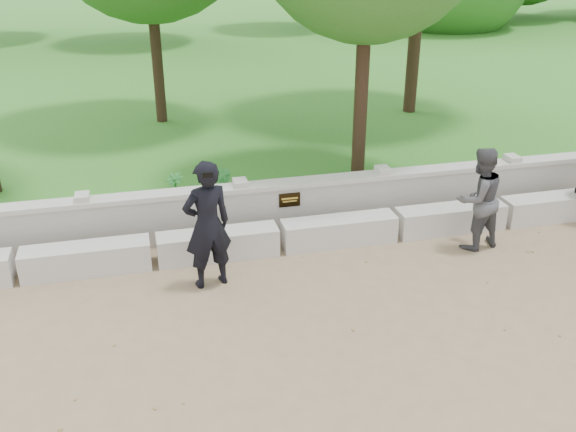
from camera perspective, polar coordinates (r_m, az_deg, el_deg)
name	(u,v)px	position (r m, az deg, el deg)	size (l,w,h in m)	color
ground	(312,313)	(8.84, 2.12, -8.62)	(80.00, 80.00, 0.00)	#8C7656
lawn	(196,79)	(21.71, -8.19, 11.93)	(40.00, 22.00, 0.25)	#2D7222
concrete_bench	(280,238)	(10.32, -0.72, -1.93)	(11.90, 0.45, 0.45)	beige
parapet_wall	(270,207)	(10.84, -1.57, 0.82)	(12.50, 0.35, 0.90)	#BBB9B0
man_main	(207,225)	(9.11, -7.18, -0.79)	(0.79, 0.71, 1.92)	black
visitor_left	(479,199)	(10.62, 16.59, 1.48)	(0.93, 0.79, 1.70)	#444549
shrub_b	(224,186)	(11.45, -5.71, 2.63)	(0.35, 0.28, 0.64)	#2B7F32
shrub_d	(175,190)	(11.49, -10.02, 2.33)	(0.33, 0.30, 0.60)	#2B7F32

